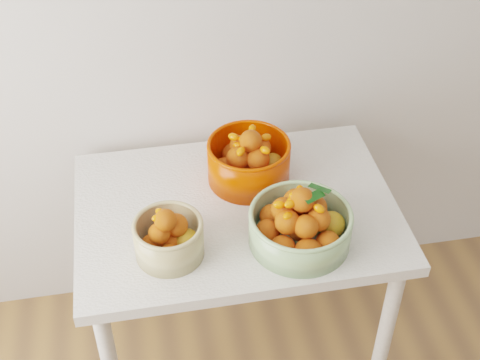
{
  "coord_description": "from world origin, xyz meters",
  "views": [
    {
      "loc": [
        -0.5,
        0.09,
        2.17
      ],
      "look_at": [
        -0.24,
        1.53,
        0.92
      ],
      "focal_mm": 50.0,
      "sensor_mm": 36.0,
      "label": 1
    }
  ],
  "objects_px": {
    "bowl_orange": "(248,161)",
    "bowl_green": "(300,225)",
    "table": "(236,228)",
    "bowl_cream": "(169,237)"
  },
  "relations": [
    {
      "from": "bowl_orange",
      "to": "bowl_green",
      "type": "bearing_deg",
      "value": -72.91
    },
    {
      "from": "table",
      "to": "bowl_green",
      "type": "distance_m",
      "value": 0.29
    },
    {
      "from": "table",
      "to": "bowl_orange",
      "type": "bearing_deg",
      "value": 63.66
    },
    {
      "from": "table",
      "to": "bowl_orange",
      "type": "relative_size",
      "value": 3.05
    },
    {
      "from": "table",
      "to": "bowl_green",
      "type": "height_order",
      "value": "bowl_green"
    },
    {
      "from": "bowl_green",
      "to": "bowl_cream",
      "type": "bearing_deg",
      "value": 177.21
    },
    {
      "from": "bowl_orange",
      "to": "table",
      "type": "bearing_deg",
      "value": -116.34
    },
    {
      "from": "bowl_cream",
      "to": "bowl_green",
      "type": "distance_m",
      "value": 0.38
    },
    {
      "from": "table",
      "to": "bowl_cream",
      "type": "distance_m",
      "value": 0.32
    },
    {
      "from": "bowl_orange",
      "to": "bowl_cream",
      "type": "bearing_deg",
      "value": -134.78
    }
  ]
}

